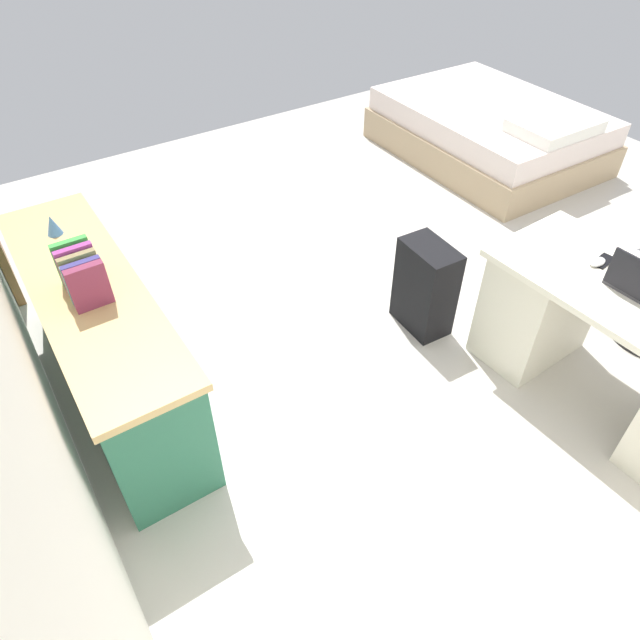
# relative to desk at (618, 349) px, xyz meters

# --- Properties ---
(ground_plane) EXTENTS (6.18, 6.18, 0.00)m
(ground_plane) POSITION_rel_desk_xyz_m (1.27, -0.04, -0.38)
(ground_plane) COLOR beige
(desk) EXTENTS (1.46, 0.71, 0.73)m
(desk) POSITION_rel_desk_xyz_m (0.00, 0.00, 0.00)
(desk) COLOR silver
(desk) RESTS_ON ground_plane
(credenza) EXTENTS (1.80, 0.48, 0.74)m
(credenza) POSITION_rel_desk_xyz_m (1.51, 2.17, -0.01)
(credenza) COLOR #28664C
(credenza) RESTS_ON ground_plane
(bed) EXTENTS (1.92, 1.43, 0.58)m
(bed) POSITION_rel_desk_xyz_m (2.45, -1.63, -0.14)
(bed) COLOR tan
(bed) RESTS_ON ground_plane
(suitcase_black) EXTENTS (0.37, 0.24, 0.58)m
(suitcase_black) POSITION_rel_desk_xyz_m (1.01, 0.41, -0.09)
(suitcase_black) COLOR black
(suitcase_black) RESTS_ON ground_plane
(computer_mouse) EXTENTS (0.06, 0.10, 0.03)m
(computer_mouse) POSITION_rel_desk_xyz_m (0.29, -0.04, 0.36)
(computer_mouse) COLOR white
(computer_mouse) RESTS_ON desk
(cell_phone_by_mouse) EXTENTS (0.09, 0.14, 0.01)m
(cell_phone_by_mouse) POSITION_rel_desk_xyz_m (0.29, -0.08, 0.35)
(cell_phone_by_mouse) COLOR black
(cell_phone_by_mouse) RESTS_ON desk
(book_row) EXTENTS (0.28, 0.17, 0.23)m
(book_row) POSITION_rel_desk_xyz_m (1.46, 2.17, 0.47)
(book_row) COLOR #792C48
(book_row) RESTS_ON credenza
(figurine_small) EXTENTS (0.08, 0.08, 0.11)m
(figurine_small) POSITION_rel_desk_xyz_m (2.05, 2.17, 0.42)
(figurine_small) COLOR #4C7FBF
(figurine_small) RESTS_ON credenza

